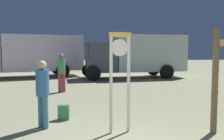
# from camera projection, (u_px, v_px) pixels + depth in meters

# --- Properties ---
(standing_clock) EXTENTS (0.49, 0.16, 2.23)m
(standing_clock) POSITION_uv_depth(u_px,v_px,m) (120.00, 72.00, 5.27)
(standing_clock) COLOR white
(standing_clock) RESTS_ON ground_plane
(person_near_clock) EXTENTS (0.31, 0.31, 1.61)m
(person_near_clock) POSITION_uv_depth(u_px,v_px,m) (43.00, 91.00, 5.61)
(person_near_clock) COLOR teal
(person_near_clock) RESTS_ON ground_plane
(backpack) EXTENTS (0.29, 0.22, 0.40)m
(backpack) POSITION_uv_depth(u_px,v_px,m) (64.00, 112.00, 6.35)
(backpack) COLOR #3D885E
(backpack) RESTS_ON ground_plane
(person_distant) EXTENTS (0.33, 0.33, 1.70)m
(person_distant) POSITION_uv_depth(u_px,v_px,m) (62.00, 71.00, 10.43)
(person_distant) COLOR #B44457
(person_distant) RESTS_ON ground_plane
(box_truck_near) EXTENTS (7.55, 4.57, 2.84)m
(box_truck_near) POSITION_uv_depth(u_px,v_px,m) (33.00, 54.00, 16.35)
(box_truck_near) COLOR white
(box_truck_near) RESTS_ON ground_plane
(box_truck_far) EXTENTS (6.99, 3.30, 2.83)m
(box_truck_far) POSITION_uv_depth(u_px,v_px,m) (138.00, 54.00, 15.93)
(box_truck_far) COLOR silver
(box_truck_far) RESTS_ON ground_plane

